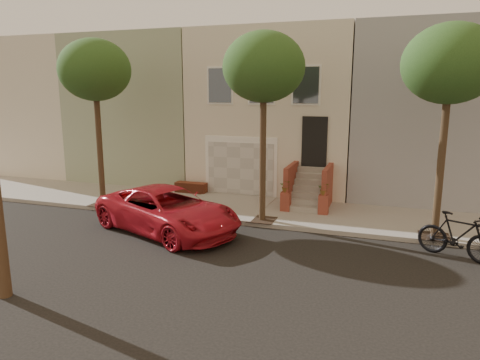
% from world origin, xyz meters
% --- Properties ---
extents(ground, '(90.00, 90.00, 0.00)m').
position_xyz_m(ground, '(0.00, 0.00, 0.00)').
color(ground, black).
rests_on(ground, ground).
extents(sidewalk, '(40.00, 3.70, 0.15)m').
position_xyz_m(sidewalk, '(0.00, 5.35, 0.07)').
color(sidewalk, gray).
rests_on(sidewalk, ground).
extents(house_row, '(33.10, 11.70, 7.00)m').
position_xyz_m(house_row, '(0.00, 11.19, 3.64)').
color(house_row, beige).
rests_on(house_row, sidewalk).
extents(tree_left, '(2.70, 2.57, 6.30)m').
position_xyz_m(tree_left, '(-5.50, 3.90, 5.26)').
color(tree_left, '#2D2116').
rests_on(tree_left, sidewalk).
extents(tree_mid, '(2.70, 2.57, 6.30)m').
position_xyz_m(tree_mid, '(1.00, 3.90, 5.26)').
color(tree_mid, '#2D2116').
rests_on(tree_mid, sidewalk).
extents(tree_right, '(2.70, 2.57, 6.30)m').
position_xyz_m(tree_right, '(6.50, 3.90, 5.26)').
color(tree_right, '#2D2116').
rests_on(tree_right, sidewalk).
extents(pickup_truck, '(5.78, 4.21, 1.46)m').
position_xyz_m(pickup_truck, '(-1.69, 2.08, 0.73)').
color(pickup_truck, red).
rests_on(pickup_truck, ground).
extents(motorcycle, '(2.20, 1.41, 1.29)m').
position_xyz_m(motorcycle, '(6.94, 2.57, 0.64)').
color(motorcycle, black).
rests_on(motorcycle, ground).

